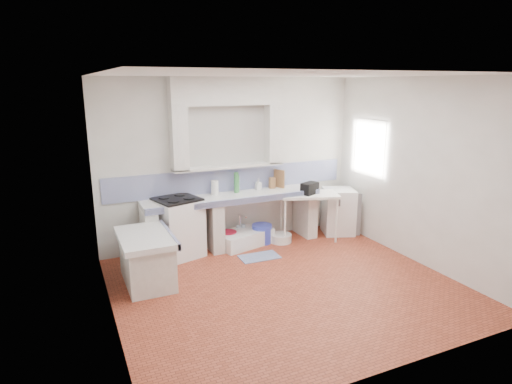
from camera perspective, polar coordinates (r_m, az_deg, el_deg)
name	(u,v)px	position (r m, az deg, el deg)	size (l,w,h in m)	color
floor	(286,286)	(6.11, 3.99, -12.18)	(4.50, 4.50, 0.00)	#9D4029
ceiling	(290,75)	(5.48, 4.50, 15.09)	(4.50, 4.50, 0.00)	silver
wall_back	(232,162)	(7.41, -3.22, 3.97)	(4.50, 4.50, 0.00)	silver
wall_front	(396,234)	(4.06, 17.93, -5.32)	(4.50, 4.50, 0.00)	silver
wall_left	(106,207)	(4.98, -19.12, -1.84)	(4.50, 4.50, 0.00)	silver
wall_right	(420,172)	(6.97, 20.69, 2.44)	(4.50, 4.50, 0.00)	silver
alcove_mass	(228,91)	(7.14, -3.74, 13.07)	(1.90, 0.25, 0.45)	silver
window_frame	(377,148)	(7.93, 15.61, 5.61)	(0.35, 0.86, 1.06)	#362211
lace_valance	(372,126)	(7.79, 14.97, 8.33)	(0.01, 0.84, 0.24)	white
counter_slab	(233,197)	(7.22, -3.03, -0.69)	(3.00, 0.60, 0.08)	white
counter_lip	(239,201)	(6.96, -2.18, -1.23)	(3.00, 0.04, 0.10)	navy
counter_pier_left	(150,235)	(6.98, -13.78, -5.47)	(0.20, 0.55, 0.82)	silver
counter_pier_mid	(214,226)	(7.23, -5.57, -4.43)	(0.20, 0.55, 0.82)	silver
counter_pier_right	(305,213)	(7.94, 6.46, -2.75)	(0.20, 0.55, 0.82)	silver
peninsula_top	(145,238)	(6.12, -14.30, -5.82)	(0.70, 1.10, 0.08)	white
peninsula_base	(147,262)	(6.25, -14.11, -8.84)	(0.60, 1.00, 0.62)	silver
peninsula_lip	(169,234)	(6.18, -11.29, -5.46)	(0.04, 1.10, 0.10)	navy
backsplash	(232,179)	(7.45, -3.15, 1.68)	(4.27, 0.03, 0.40)	navy
stove	(178,228)	(7.03, -10.17, -4.69)	(0.65, 0.63, 0.93)	white
sink	(244,239)	(7.48, -1.53, -6.13)	(0.95, 0.51, 0.23)	white
side_table	(308,216)	(7.73, 6.86, -3.18)	(1.00, 0.55, 0.04)	white
fridge	(338,211)	(8.12, 10.74, -2.49)	(0.54, 0.54, 0.83)	white
bucket_red	(228,239)	(7.41, -3.68, -6.19)	(0.29, 0.29, 0.27)	#AF0F2A
bucket_orange	(251,239)	(7.43, -0.69, -6.18)	(0.27, 0.27, 0.25)	#EF440C
bucket_blue	(262,234)	(7.58, 0.78, -5.47)	(0.34, 0.34, 0.32)	blue
basin_white	(281,238)	(7.64, 3.29, -6.04)	(0.37, 0.37, 0.14)	white
water_bottle_a	(238,234)	(7.61, -2.34, -5.51)	(0.08, 0.08, 0.29)	silver
water_bottle_b	(243,233)	(7.64, -1.70, -5.37)	(0.08, 0.08, 0.31)	silver
black_bag	(310,188)	(7.57, 7.05, 0.48)	(0.32, 0.18, 0.20)	black
green_bottle_a	(236,183)	(7.31, -2.60, 1.24)	(0.08, 0.08, 0.35)	#357D3E
green_bottle_b	(237,183)	(7.36, -2.46, 1.13)	(0.07, 0.07, 0.30)	#357D3E
knife_block	(272,183)	(7.63, 2.13, 1.20)	(0.10, 0.08, 0.19)	olive
cutting_board	(279,179)	(7.68, 3.06, 1.76)	(0.02, 0.24, 0.32)	olive
paper_towel	(215,188)	(7.20, -5.43, 0.56)	(0.12, 0.12, 0.24)	white
soap_bottle	(258,184)	(7.52, 0.31, 1.02)	(0.09, 0.09, 0.20)	white
rug	(259,257)	(7.02, 0.44, -8.49)	(0.63, 0.36, 0.01)	#2F4791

